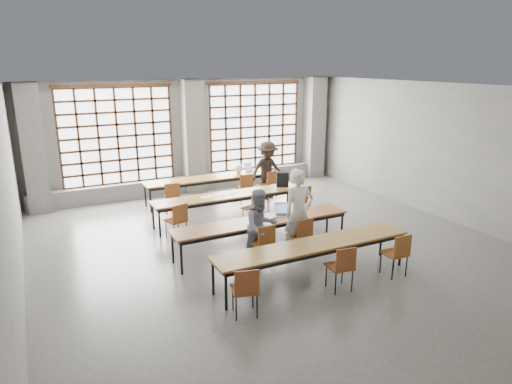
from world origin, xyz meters
TOP-DOWN VIEW (x-y plane):
  - floor at (0.00, 0.00)m, footprint 11.00×11.00m
  - ceiling at (0.00, 0.00)m, footprint 11.00×11.00m
  - wall_back at (0.00, 5.50)m, footprint 10.00×0.00m
  - wall_left at (-5.00, 0.00)m, footprint 0.00×11.00m
  - wall_right at (5.00, 0.00)m, footprint 0.00×11.00m
  - column_left at (-4.50, 5.22)m, footprint 0.60×0.55m
  - column_mid at (0.00, 5.22)m, footprint 0.60×0.55m
  - column_right at (4.50, 5.22)m, footprint 0.60×0.55m
  - window_left at (-2.25, 5.42)m, footprint 3.32×0.12m
  - window_right at (2.25, 5.42)m, footprint 3.32×0.12m
  - sill_ledge at (0.00, 5.30)m, footprint 9.80×0.35m
  - desk_row_a at (0.11, 4.01)m, footprint 4.00×0.70m
  - desk_row_b at (-0.16, 2.10)m, footprint 4.00×0.70m
  - desk_row_c at (-0.31, -0.02)m, footprint 4.00×0.70m
  - desk_row_d at (-0.06, -1.63)m, footprint 4.00×0.70m
  - chair_back_left at (-1.30, 3.38)m, footprint 0.47×0.48m
  - chair_back_mid at (0.91, 3.38)m, footprint 0.45×0.46m
  - chair_back_right at (1.73, 3.38)m, footprint 0.49×0.49m
  - chair_mid_left at (-1.74, 1.48)m, footprint 0.52×0.52m
  - chair_mid_centre at (0.26, 1.48)m, footprint 0.51×0.51m
  - chair_mid_right at (1.66, 1.48)m, footprint 0.52×0.52m
  - chair_front_left at (-0.60, -0.65)m, footprint 0.45×0.45m
  - chair_front_right at (0.30, -0.65)m, footprint 0.45×0.46m
  - chair_near_left at (-1.78, -2.26)m, footprint 0.51×0.52m
  - chair_near_mid at (0.13, -2.26)m, footprint 0.46×0.47m
  - chair_near_right at (1.44, -2.26)m, footprint 0.43×0.43m
  - student_male at (0.29, -0.52)m, footprint 0.70×0.47m
  - student_female at (-0.61, -0.52)m, footprint 0.79×0.63m
  - student_back at (1.71, 3.51)m, footprint 1.15×0.70m
  - laptop_front at (0.26, 0.08)m, footprint 0.45×0.42m
  - laptop_back at (1.44, 4.11)m, footprint 0.46×0.43m
  - mouse at (0.64, -0.04)m, footprint 0.12×0.10m
  - green_box at (-0.36, 0.06)m, footprint 0.26×0.12m
  - phone at (-0.13, -0.12)m, footprint 0.14×0.08m
  - paper_sheet_a at (-0.76, 2.15)m, footprint 0.32×0.24m
  - paper_sheet_b at (-0.46, 2.05)m, footprint 0.36×0.33m
  - paper_sheet_c at (-0.06, 2.10)m, footprint 0.34×0.28m
  - backpack at (1.44, 2.15)m, footprint 0.37×0.31m
  - plastic_bag at (1.01, 4.06)m, footprint 0.32×0.28m
  - red_pouch at (-1.76, -2.18)m, footprint 0.21×0.10m

SIDE VIEW (x-z plane):
  - floor at x=0.00m, z-range 0.00..0.00m
  - sill_ledge at x=0.00m, z-range 0.00..0.50m
  - red_pouch at x=-1.76m, z-range 0.47..0.53m
  - chair_back_left at x=-1.30m, z-range 0.10..0.98m
  - chair_back_mid at x=0.91m, z-range 0.10..0.98m
  - chair_back_right at x=1.73m, z-range 0.10..0.98m
  - chair_mid_left at x=-1.74m, z-range 0.10..0.98m
  - chair_mid_centre at x=0.26m, z-range 0.10..0.98m
  - chair_mid_right at x=1.66m, z-range 0.10..0.98m
  - chair_front_left at x=-0.60m, z-range 0.10..0.98m
  - chair_front_right at x=0.30m, z-range 0.10..0.98m
  - chair_near_left at x=-1.78m, z-range 0.10..0.98m
  - chair_near_mid at x=0.13m, z-range 0.10..0.98m
  - chair_near_right at x=1.44m, z-range 0.10..0.98m
  - desk_row_a at x=0.11m, z-range 0.30..1.03m
  - desk_row_b at x=-0.16m, z-range 0.30..1.03m
  - desk_row_c at x=-0.31m, z-range 0.30..1.03m
  - desk_row_d at x=-0.06m, z-range 0.30..1.03m
  - paper_sheet_a at x=-0.76m, z-range 0.73..0.73m
  - paper_sheet_b at x=-0.46m, z-range 0.73..0.73m
  - paper_sheet_c at x=-0.06m, z-range 0.73..0.73m
  - phone at x=-0.13m, z-range 0.73..0.74m
  - mouse at x=0.64m, z-range 0.73..0.77m
  - green_box at x=-0.36m, z-range 0.73..0.82m
  - student_female at x=-0.61m, z-range 0.00..1.57m
  - laptop_front at x=0.26m, z-range 0.66..0.92m
  - laptop_back at x=1.44m, z-range 0.66..0.92m
  - student_back at x=1.71m, z-range 0.00..1.74m
  - plastic_bag at x=1.01m, z-range 0.73..1.02m
  - backpack at x=1.44m, z-range 0.73..1.13m
  - student_male at x=0.29m, z-range 0.00..1.89m
  - wall_back at x=0.00m, z-range -3.25..6.75m
  - wall_left at x=-5.00m, z-range -3.75..7.25m
  - wall_right at x=5.00m, z-range -3.75..7.25m
  - column_left at x=-4.50m, z-range 0.00..3.50m
  - column_mid at x=0.00m, z-range 0.00..3.50m
  - column_right at x=4.50m, z-range 0.00..3.50m
  - window_left at x=-2.25m, z-range 0.40..3.40m
  - window_right at x=2.25m, z-range 0.40..3.40m
  - ceiling at x=0.00m, z-range 3.50..3.50m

